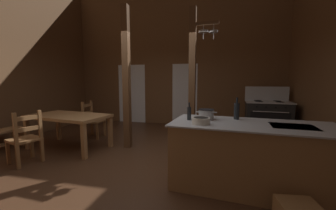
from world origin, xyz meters
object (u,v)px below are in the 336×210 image
kitchen_island (251,156)px  dining_table (69,119)px  ladderback_chair_by_post (92,120)px  stockpot_on_counter (206,114)px  stove_range (267,118)px  mixing_bowl_on_counter (201,121)px  ladderback_chair_near_window (26,139)px  bottle_short_on_counter (237,111)px  bottle_tall_on_counter (189,113)px

kitchen_island → dining_table: kitchen_island is taller
ladderback_chair_by_post → stockpot_on_counter: size_ratio=3.09×
stockpot_on_counter → stove_range: bearing=61.2°
ladderback_chair_by_post → mixing_bowl_on_counter: 3.52m
kitchen_island → ladderback_chair_near_window: bearing=-179.3°
stockpot_on_counter → bottle_short_on_counter: bottle_short_on_counter is taller
ladderback_chair_near_window → bottle_short_on_counter: (3.56, 0.32, 0.57)m
ladderback_chair_near_window → dining_table: bearing=80.7°
ladderback_chair_by_post → bottle_tall_on_counter: bearing=-31.1°
dining_table → bottle_short_on_counter: bearing=-9.7°
stove_range → mixing_bowl_on_counter: stove_range is taller
kitchen_island → dining_table: size_ratio=1.24×
mixing_bowl_on_counter → bottle_short_on_counter: size_ratio=0.72×
ladderback_chair_by_post → stockpot_on_counter: stockpot_on_counter is taller
stove_range → dining_table: stove_range is taller
bottle_short_on_counter → dining_table: bearing=170.3°
stove_range → bottle_tall_on_counter: bearing=-121.6°
dining_table → bottle_short_on_counter: 3.48m
dining_table → ladderback_chair_by_post: size_ratio=1.91×
mixing_bowl_on_counter → bottle_short_on_counter: bottle_short_on_counter is taller
stove_range → ladderback_chair_near_window: stove_range is taller
dining_table → kitchen_island: bearing=-13.5°
ladderback_chair_by_post → bottle_tall_on_counter: (2.74, -1.65, 0.55)m
bottle_short_on_counter → ladderback_chair_near_window: bearing=-174.8°
kitchen_island → bottle_short_on_counter: bearing=122.7°
stove_range → bottle_tall_on_counter: stove_range is taller
kitchen_island → stove_range: 3.13m
stockpot_on_counter → dining_table: bearing=167.3°
ladderback_chair_by_post → mixing_bowl_on_counter: size_ratio=3.98×
ladderback_chair_by_post → dining_table: bearing=-89.2°
dining_table → ladderback_chair_by_post: bearing=90.8°
ladderback_chair_by_post → mixing_bowl_on_counter: (2.93, -1.89, 0.49)m
dining_table → ladderback_chair_by_post: ladderback_chair_by_post is taller
kitchen_island → stove_range: size_ratio=1.70×
dining_table → ladderback_chair_near_window: bearing=-99.3°
mixing_bowl_on_counter → bottle_short_on_counter: 0.67m
bottle_tall_on_counter → bottle_short_on_counter: bottle_short_on_counter is taller
dining_table → mixing_bowl_on_counter: bearing=-19.3°
dining_table → mixing_bowl_on_counter: (2.91, -1.02, 0.29)m
stove_range → bottle_tall_on_counter: (-1.79, -2.91, 0.51)m
ladderback_chair_near_window → mixing_bowl_on_counter: size_ratio=3.98×
kitchen_island → stockpot_on_counter: 0.83m
stockpot_on_counter → kitchen_island: bearing=-16.9°
mixing_bowl_on_counter → bottle_tall_on_counter: (-0.19, 0.24, 0.06)m
ladderback_chair_near_window → bottle_short_on_counter: bottle_short_on_counter is taller
stove_range → kitchen_island: bearing=-107.1°
dining_table → mixing_bowl_on_counter: size_ratio=7.58×
kitchen_island → bottle_short_on_counter: 0.67m
kitchen_island → mixing_bowl_on_counter: 0.85m
bottle_tall_on_counter → stove_range: bearing=58.4°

